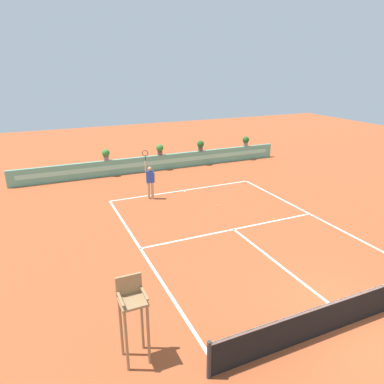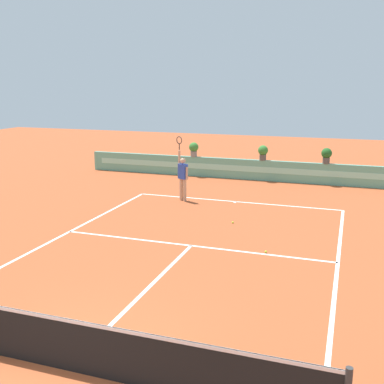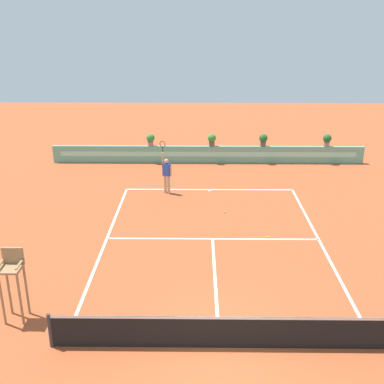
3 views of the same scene
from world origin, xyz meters
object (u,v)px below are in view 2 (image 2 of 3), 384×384
Objects in this scene: tennis_player at (183,175)px; potted_plant_left at (194,148)px; potted_plant_centre at (263,152)px; potted_plant_right at (327,155)px; tennis_ball_near_baseline at (233,222)px; tennis_ball_mid_court at (266,252)px.

potted_plant_left is (-1.23, 5.00, 0.36)m from tennis_player.
potted_plant_centre is 1.00× the size of potted_plant_right.
potted_plant_left is at bearing 117.82° from tennis_ball_near_baseline.
potted_plant_right is (6.48, 0.00, 0.00)m from potted_plant_left.
tennis_ball_mid_court is 10.02m from potted_plant_right.
potted_plant_left reaches higher than tennis_ball_mid_court.
tennis_player is at bearing -76.17° from potted_plant_left.
potted_plant_centre is (-1.95, 9.87, 1.38)m from tennis_ball_mid_court.
tennis_ball_mid_court is (1.56, -2.45, 0.00)m from tennis_ball_near_baseline.
tennis_ball_near_baseline is at bearing -42.03° from tennis_player.
potted_plant_centre is at bearing 0.00° from potted_plant_left.
tennis_ball_mid_court is at bearing -57.52° from tennis_ball_near_baseline.
potted_plant_right reaches higher than tennis_ball_mid_court.
tennis_player is at bearing 131.06° from tennis_ball_mid_court.
tennis_player is at bearing 137.97° from tennis_ball_near_baseline.
tennis_player is 6.54m from tennis_ball_mid_court.
tennis_ball_near_baseline is 8.50m from potted_plant_left.
tennis_player is 3.57× the size of potted_plant_centre.
potted_plant_left is (-3.91, 7.41, 1.38)m from tennis_ball_near_baseline.
tennis_ball_mid_court is at bearing -95.80° from potted_plant_right.
tennis_ball_near_baseline is 0.09× the size of potted_plant_centre.
potted_plant_right is at bearing 0.00° from potted_plant_centre.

